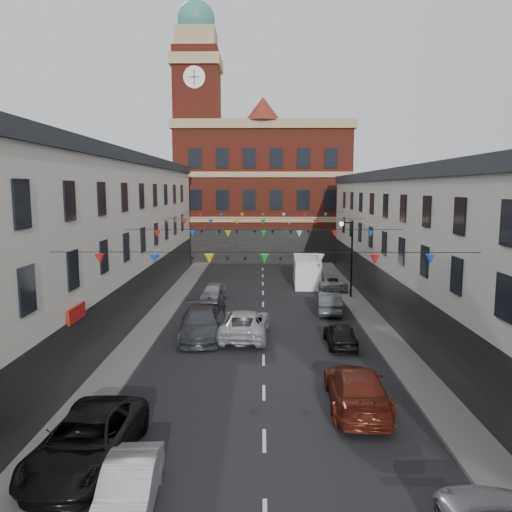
{
  "coord_description": "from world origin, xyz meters",
  "views": [
    {
      "loc": [
        -0.09,
        -23.9,
        8.51
      ],
      "look_at": [
        -0.49,
        9.48,
        3.95
      ],
      "focal_mm": 35.0,
      "sensor_mm": 36.0,
      "label": 1
    }
  ],
  "objects_px": {
    "car_right_d": "(340,335)",
    "pedestrian": "(222,303)",
    "street_lamp": "(349,249)",
    "car_right_e": "(330,302)",
    "car_left_c": "(87,440)",
    "car_left_d": "(200,324)",
    "car_right_f": "(328,282)",
    "moving_car": "(245,324)",
    "car_left_e": "(214,292)",
    "white_van": "(307,271)",
    "car_left_b": "(129,488)",
    "car_right_c": "(357,389)"
  },
  "relations": [
    {
      "from": "car_right_d",
      "to": "pedestrian",
      "type": "height_order",
      "value": "pedestrian"
    },
    {
      "from": "street_lamp",
      "to": "car_right_e",
      "type": "bearing_deg",
      "value": -114.4
    },
    {
      "from": "car_left_c",
      "to": "car_left_d",
      "type": "bearing_deg",
      "value": 84.5
    },
    {
      "from": "car_right_f",
      "to": "moving_car",
      "type": "height_order",
      "value": "moving_car"
    },
    {
      "from": "car_right_f",
      "to": "pedestrian",
      "type": "relative_size",
      "value": 2.59
    },
    {
      "from": "car_left_d",
      "to": "car_left_e",
      "type": "bearing_deg",
      "value": 86.48
    },
    {
      "from": "car_left_d",
      "to": "pedestrian",
      "type": "xyz_separation_m",
      "value": [
        0.82,
        4.93,
        0.08
      ]
    },
    {
      "from": "moving_car",
      "to": "car_right_d",
      "type": "bearing_deg",
      "value": 166.08
    },
    {
      "from": "car_right_d",
      "to": "car_right_e",
      "type": "bearing_deg",
      "value": -93.19
    },
    {
      "from": "white_van",
      "to": "car_right_e",
      "type": "bearing_deg",
      "value": -83.85
    },
    {
      "from": "street_lamp",
      "to": "car_right_f",
      "type": "distance_m",
      "value": 4.77
    },
    {
      "from": "car_left_c",
      "to": "car_right_f",
      "type": "height_order",
      "value": "car_left_c"
    },
    {
      "from": "moving_car",
      "to": "pedestrian",
      "type": "xyz_separation_m",
      "value": [
        -1.71,
        4.77,
        0.12
      ]
    },
    {
      "from": "street_lamp",
      "to": "car_left_e",
      "type": "xyz_separation_m",
      "value": [
        -10.33,
        -0.69,
        -3.24
      ]
    },
    {
      "from": "car_right_e",
      "to": "car_right_d",
      "type": "bearing_deg",
      "value": 92.5
    },
    {
      "from": "car_right_d",
      "to": "pedestrian",
      "type": "xyz_separation_m",
      "value": [
        -6.95,
        6.38,
        0.26
      ]
    },
    {
      "from": "car_left_b",
      "to": "car_right_d",
      "type": "height_order",
      "value": "car_left_b"
    },
    {
      "from": "car_left_b",
      "to": "car_right_f",
      "type": "xyz_separation_m",
      "value": [
        9.1,
        29.08,
        0.0
      ]
    },
    {
      "from": "street_lamp",
      "to": "car_left_b",
      "type": "bearing_deg",
      "value": -111.52
    },
    {
      "from": "street_lamp",
      "to": "car_right_d",
      "type": "bearing_deg",
      "value": -101.47
    },
    {
      "from": "moving_car",
      "to": "white_van",
      "type": "distance_m",
      "value": 16.3
    },
    {
      "from": "moving_car",
      "to": "car_right_c",
      "type": "bearing_deg",
      "value": 119.78
    },
    {
      "from": "car_left_c",
      "to": "moving_car",
      "type": "distance_m",
      "value": 14.1
    },
    {
      "from": "street_lamp",
      "to": "car_left_e",
      "type": "distance_m",
      "value": 10.84
    },
    {
      "from": "white_van",
      "to": "car_right_d",
      "type": "bearing_deg",
      "value": -86.93
    },
    {
      "from": "car_left_e",
      "to": "car_left_c",
      "type": "bearing_deg",
      "value": -88.39
    },
    {
      "from": "car_left_c",
      "to": "car_left_e",
      "type": "relative_size",
      "value": 1.44
    },
    {
      "from": "car_left_d",
      "to": "car_left_e",
      "type": "distance_m",
      "value": 9.59
    },
    {
      "from": "street_lamp",
      "to": "car_left_c",
      "type": "height_order",
      "value": "street_lamp"
    },
    {
      "from": "car_left_e",
      "to": "white_van",
      "type": "bearing_deg",
      "value": 44.53
    },
    {
      "from": "car_right_e",
      "to": "moving_car",
      "type": "xyz_separation_m",
      "value": [
        -5.64,
        -5.74,
        0.05
      ]
    },
    {
      "from": "car_left_d",
      "to": "car_right_c",
      "type": "height_order",
      "value": "car_left_d"
    },
    {
      "from": "street_lamp",
      "to": "car_right_e",
      "type": "distance_m",
      "value": 5.76
    },
    {
      "from": "pedestrian",
      "to": "moving_car",
      "type": "bearing_deg",
      "value": -82.42
    },
    {
      "from": "car_right_d",
      "to": "white_van",
      "type": "xyz_separation_m",
      "value": [
        -0.31,
        17.13,
        0.6
      ]
    },
    {
      "from": "car_left_c",
      "to": "pedestrian",
      "type": "xyz_separation_m",
      "value": [
        2.7,
        18.17,
        0.12
      ]
    },
    {
      "from": "car_left_c",
      "to": "moving_car",
      "type": "relative_size",
      "value": 0.99
    },
    {
      "from": "car_left_e",
      "to": "car_left_d",
      "type": "bearing_deg",
      "value": -83.08
    },
    {
      "from": "moving_car",
      "to": "car_left_b",
      "type": "bearing_deg",
      "value": 83.92
    },
    {
      "from": "moving_car",
      "to": "pedestrian",
      "type": "bearing_deg",
      "value": -67.24
    },
    {
      "from": "car_left_b",
      "to": "car_right_f",
      "type": "relative_size",
      "value": 0.84
    },
    {
      "from": "car_right_e",
      "to": "moving_car",
      "type": "distance_m",
      "value": 8.05
    },
    {
      "from": "car_right_f",
      "to": "street_lamp",
      "type": "bearing_deg",
      "value": 100.43
    },
    {
      "from": "car_left_e",
      "to": "white_van",
      "type": "relative_size",
      "value": 0.7
    },
    {
      "from": "car_left_b",
      "to": "moving_car",
      "type": "distance_m",
      "value": 15.84
    },
    {
      "from": "car_left_c",
      "to": "car_left_e",
      "type": "height_order",
      "value": "car_left_c"
    },
    {
      "from": "car_left_e",
      "to": "car_right_c",
      "type": "xyz_separation_m",
      "value": [
        7.37,
        -18.72,
        0.13
      ]
    },
    {
      "from": "car_left_b",
      "to": "white_van",
      "type": "bearing_deg",
      "value": 72.93
    },
    {
      "from": "car_right_c",
      "to": "white_van",
      "type": "xyz_separation_m",
      "value": [
        0.26,
        24.83,
        0.45
      ]
    },
    {
      "from": "pedestrian",
      "to": "car_right_f",
      "type": "bearing_deg",
      "value": 34.25
    }
  ]
}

